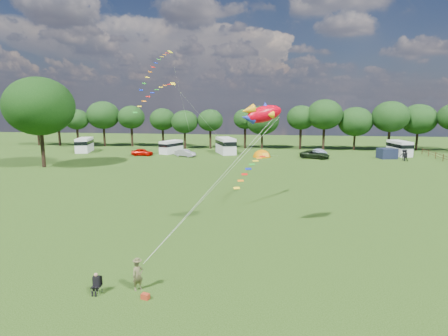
# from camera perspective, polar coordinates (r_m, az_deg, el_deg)

# --- Properties ---
(ground_plane) EXTENTS (180.00, 180.00, 0.00)m
(ground_plane) POSITION_cam_1_polar(r_m,az_deg,el_deg) (25.57, -2.43, -11.96)
(ground_plane) COLOR black
(ground_plane) RESTS_ON ground
(tree_line) EXTENTS (102.98, 10.98, 10.27)m
(tree_line) POSITION_cam_1_polar(r_m,az_deg,el_deg) (78.42, 8.50, 7.46)
(tree_line) COLOR black
(tree_line) RESTS_ON ground
(big_tree) EXTENTS (10.00, 10.00, 13.28)m
(big_tree) POSITION_cam_1_polar(r_m,az_deg,el_deg) (61.71, -26.33, 8.41)
(big_tree) COLOR black
(big_tree) RESTS_ON ground
(car_a) EXTENTS (4.03, 1.71, 1.33)m
(car_a) POSITION_cam_1_polar(r_m,az_deg,el_deg) (69.97, -12.35, 2.38)
(car_a) COLOR #BD0700
(car_a) RESTS_ON ground
(car_b) EXTENTS (3.93, 2.76, 1.30)m
(car_b) POSITION_cam_1_polar(r_m,az_deg,el_deg) (67.56, -5.93, 2.29)
(car_b) COLOR #93949B
(car_b) RESTS_ON ground
(car_d) EXTENTS (5.66, 4.21, 1.41)m
(car_d) POSITION_cam_1_polar(r_m,az_deg,el_deg) (66.80, 13.67, 2.02)
(car_d) COLOR black
(car_d) RESTS_ON ground
(campervan_a) EXTENTS (3.67, 6.00, 2.74)m
(campervan_a) POSITION_cam_1_polar(r_m,az_deg,el_deg) (78.71, -20.50, 3.39)
(campervan_a) COLOR silver
(campervan_a) RESTS_ON ground
(campervan_b) EXTENTS (3.88, 5.35, 2.41)m
(campervan_b) POSITION_cam_1_polar(r_m,az_deg,el_deg) (72.32, -8.05, 3.26)
(campervan_b) COLOR white
(campervan_b) RESTS_ON ground
(campervan_c) EXTENTS (4.73, 6.67, 3.01)m
(campervan_c) POSITION_cam_1_polar(r_m,az_deg,el_deg) (71.24, 0.26, 3.52)
(campervan_c) COLOR silver
(campervan_c) RESTS_ON ground
(campervan_d) EXTENTS (3.41, 5.84, 2.68)m
(campervan_d) POSITION_cam_1_polar(r_m,az_deg,el_deg) (75.72, 25.16, 2.82)
(campervan_d) COLOR silver
(campervan_d) RESTS_ON ground
(tent_orange) EXTENTS (3.22, 3.52, 2.52)m
(tent_orange) POSITION_cam_1_polar(r_m,az_deg,el_deg) (67.21, 5.77, 1.71)
(tent_orange) COLOR #D77400
(tent_orange) RESTS_ON ground
(tent_greyblue) EXTENTS (3.68, 4.03, 2.73)m
(tent_greyblue) POSITION_cam_1_polar(r_m,az_deg,el_deg) (69.85, 14.17, 1.77)
(tent_greyblue) COLOR #4D5568
(tent_greyblue) RESTS_ON ground
(awning_navy) EXTENTS (3.32, 2.94, 1.77)m
(awning_navy) POSITION_cam_1_polar(r_m,az_deg,el_deg) (70.82, 23.58, 2.05)
(awning_navy) COLOR #191F37
(awning_navy) RESTS_ON ground
(kite_flyer) EXTENTS (0.68, 0.67, 1.58)m
(kite_flyer) POSITION_cam_1_polar(r_m,az_deg,el_deg) (20.42, -13.01, -15.67)
(kite_flyer) COLOR brown
(kite_flyer) RESTS_ON ground
(camp_chair) EXTENTS (0.47, 0.46, 1.11)m
(camp_chair) POSITION_cam_1_polar(r_m,az_deg,el_deg) (20.71, -18.85, -15.98)
(camp_chair) COLOR #99999E
(camp_chair) RESTS_ON ground
(kite_bag) EXTENTS (0.44, 0.35, 0.28)m
(kite_bag) POSITION_cam_1_polar(r_m,az_deg,el_deg) (19.79, -11.89, -18.60)
(kite_bag) COLOR #A6341B
(kite_bag) RESTS_ON ground
(fish_kite) EXTENTS (3.21, 2.33, 1.72)m
(fish_kite) POSITION_cam_1_polar(r_m,az_deg,el_deg) (26.17, 5.69, 8.21)
(fish_kite) COLOR red
(fish_kite) RESTS_ON ground
(streamer_kite_a) EXTENTS (3.36, 5.67, 5.79)m
(streamer_kite_a) POSITION_cam_1_polar(r_m,az_deg,el_deg) (54.10, -9.98, 15.38)
(streamer_kite_a) COLOR gold
(streamer_kite_a) RESTS_ON ground
(streamer_kite_b) EXTENTS (4.27, 4.59, 3.78)m
(streamer_kite_b) POSITION_cam_1_polar(r_m,az_deg,el_deg) (48.05, -10.07, 11.32)
(streamer_kite_b) COLOR yellow
(streamer_kite_b) RESTS_ON ground
(streamer_kite_c) EXTENTS (3.23, 4.90, 2.82)m
(streamer_kite_c) POSITION_cam_1_polar(r_m,az_deg,el_deg) (36.61, 4.67, 0.49)
(streamer_kite_c) COLOR orange
(streamer_kite_c) RESTS_ON ground
(walker_a) EXTENTS (0.99, 0.66, 1.93)m
(walker_a) POSITION_cam_1_polar(r_m,az_deg,el_deg) (68.74, 25.89, 1.74)
(walker_a) COLOR black
(walker_a) RESTS_ON ground
(walker_b) EXTENTS (1.22, 0.63, 1.83)m
(walker_b) POSITION_cam_1_polar(r_m,az_deg,el_deg) (69.61, 25.67, 1.81)
(walker_b) COLOR black
(walker_b) RESTS_ON ground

